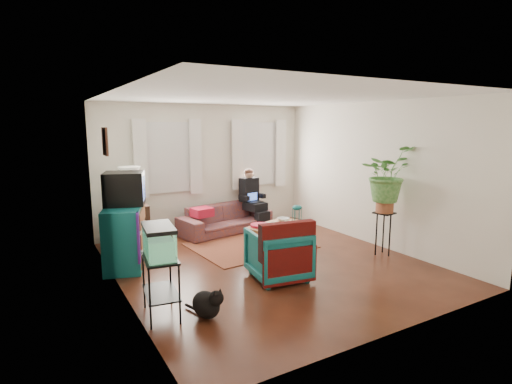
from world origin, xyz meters
TOP-DOWN VIEW (x-y plane):
  - floor at (0.00, 0.00)m, footprint 4.50×5.00m
  - ceiling at (0.00, 0.00)m, footprint 4.50×5.00m
  - wall_back at (0.00, 2.50)m, footprint 4.50×0.01m
  - wall_front at (0.00, -2.50)m, footprint 4.50×0.01m
  - wall_left at (-2.25, 0.00)m, footprint 0.01×5.00m
  - wall_right at (2.25, 0.00)m, footprint 0.01×5.00m
  - window_left at (-0.80, 2.48)m, footprint 1.08×0.04m
  - window_right at (1.25, 2.48)m, footprint 1.08×0.04m
  - curtains_left at (-0.80, 2.40)m, footprint 1.36×0.06m
  - curtains_right at (1.25, 2.40)m, footprint 1.36×0.06m
  - picture_frame at (-2.21, 0.85)m, footprint 0.04×0.32m
  - area_rug at (0.20, 0.97)m, footprint 2.11×1.74m
  - sofa at (0.23, 2.05)m, footprint 2.03×1.08m
  - seated_person at (0.92, 2.17)m, footprint 0.58×0.67m
  - side_table at (-1.65, 2.02)m, footprint 0.53×0.53m
  - table_lamp at (-1.65, 2.02)m, footprint 0.40×0.40m
  - dresser at (-1.99, 1.03)m, footprint 0.84×1.18m
  - crt_tv at (-1.94, 1.13)m, footprint 0.72×0.69m
  - aquarium_stand at (-2.00, -0.88)m, footprint 0.44×0.68m
  - aquarium at (-2.00, -0.88)m, footprint 0.39×0.62m
  - black_cat at (-1.57, -1.18)m, footprint 0.41×0.51m
  - armchair at (-0.21, -0.59)m, footprint 0.87×0.83m
  - serape_throw at (-0.25, -0.89)m, footprint 0.82×0.30m
  - coffee_table at (0.52, 0.55)m, footprint 1.22×0.91m
  - cup_a at (0.32, 0.38)m, footprint 0.16×0.16m
  - cup_b at (0.63, 0.40)m, footprint 0.13×0.13m
  - bowl at (0.77, 0.74)m, footprint 0.27×0.27m
  - snack_tray at (0.20, 0.60)m, footprint 0.43×0.43m
  - birdcage at (0.93, 0.53)m, footprint 0.23×0.23m
  - plant_stand at (1.92, -0.59)m, footprint 0.36×0.36m
  - potted_plant at (1.92, -0.59)m, footprint 0.96×0.87m

SIDE VIEW (x-z plane):
  - floor at x=0.00m, z-range -0.01..0.01m
  - area_rug at x=0.20m, z-range 0.00..0.01m
  - black_cat at x=-1.57m, z-range 0.00..0.38m
  - coffee_table at x=0.52m, z-range 0.00..0.45m
  - aquarium_stand at x=-2.00m, z-range 0.00..0.71m
  - plant_stand at x=1.92m, z-range 0.00..0.74m
  - sofa at x=0.23m, z-range 0.00..0.76m
  - side_table at x=-1.65m, z-range 0.00..0.77m
  - armchair at x=-0.21m, z-range 0.00..0.80m
  - snack_tray at x=0.20m, z-range 0.45..0.49m
  - bowl at x=0.77m, z-range 0.45..0.50m
  - dresser at x=-1.99m, z-range 0.00..0.96m
  - cup_b at x=0.63m, z-range 0.45..0.54m
  - cup_a at x=0.32m, z-range 0.45..0.55m
  - serape_throw at x=-0.25m, z-range 0.24..0.89m
  - seated_person at x=0.92m, z-range 0.00..1.15m
  - birdcage at x=0.93m, z-range 0.45..0.77m
  - aquarium at x=-2.00m, z-range 0.71..1.08m
  - table_lamp at x=-1.65m, z-range 0.74..1.44m
  - crt_tv at x=-1.94m, z-range 0.96..1.47m
  - potted_plant at x=1.92m, z-range 0.78..1.71m
  - wall_back at x=0.00m, z-range 0.00..2.60m
  - wall_front at x=0.00m, z-range 0.00..2.60m
  - wall_left at x=-2.25m, z-range 0.00..2.60m
  - wall_right at x=2.25m, z-range 0.00..2.60m
  - curtains_left at x=-0.80m, z-range 0.80..2.30m
  - curtains_right at x=1.25m, z-range 0.80..2.30m
  - window_left at x=-0.80m, z-range 0.86..2.24m
  - window_right at x=1.25m, z-range 0.86..2.24m
  - picture_frame at x=-2.21m, z-range 1.75..2.15m
  - ceiling at x=0.00m, z-range 2.60..2.60m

